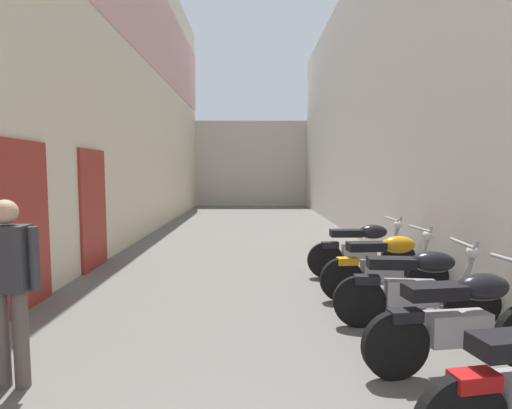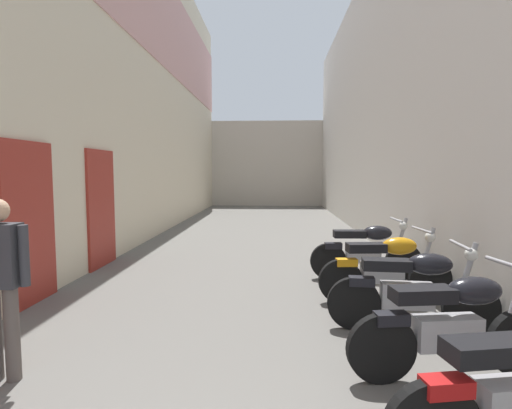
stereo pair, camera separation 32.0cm
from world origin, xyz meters
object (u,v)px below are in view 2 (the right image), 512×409
Objects in this scene: motorcycle_fifth at (386,266)px; motorcycle_sixth at (367,249)px; motorcycle_third at (454,323)px; motorcycle_fourth at (413,288)px; pedestrian_mid_alley at (0,276)px.

motorcycle_fifth is 1.17m from motorcycle_sixth.
motorcycle_third and motorcycle_sixth have the same top height.
motorcycle_third is at bearing -90.00° from motorcycle_sixth.
motorcycle_fourth is at bearing -90.00° from motorcycle_fifth.
motorcycle_third is 3.89m from pedestrian_mid_alley.
motorcycle_fifth is 4.48m from pedestrian_mid_alley.
pedestrian_mid_alley is at bearing -138.61° from motorcycle_sixth.
motorcycle_fifth is at bearing 30.00° from pedestrian_mid_alley.
motorcycle_fifth is at bearing 90.00° from motorcycle_third.
pedestrian_mid_alley is (-3.86, -2.23, 0.42)m from motorcycle_fifth.
motorcycle_third is 1.00× the size of motorcycle_fifth.
motorcycle_third is 1.17× the size of pedestrian_mid_alley.
pedestrian_mid_alley is at bearing -150.00° from motorcycle_fifth.
pedestrian_mid_alley is (-3.86, -1.19, 0.42)m from motorcycle_fourth.
motorcycle_fourth is 1.04m from motorcycle_fifth.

